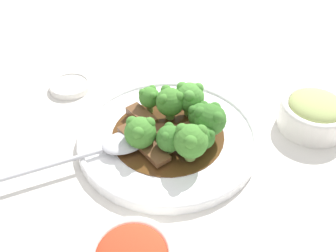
% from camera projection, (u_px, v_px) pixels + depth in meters
% --- Properties ---
extents(ground_plane, '(4.00, 4.00, 0.00)m').
position_uv_depth(ground_plane, '(168.00, 141.00, 0.64)').
color(ground_plane, silver).
extents(main_plate, '(0.29, 0.29, 0.02)m').
position_uv_depth(main_plate, '(168.00, 137.00, 0.64)').
color(main_plate, white).
rests_on(main_plate, ground_plane).
extents(beef_strip_0, '(0.07, 0.03, 0.01)m').
position_uv_depth(beef_strip_0, '(160.00, 129.00, 0.63)').
color(beef_strip_0, '#56331E').
rests_on(beef_strip_0, main_plate).
extents(beef_strip_1, '(0.05, 0.06, 0.02)m').
position_uv_depth(beef_strip_1, '(142.00, 117.00, 0.65)').
color(beef_strip_1, brown).
rests_on(beef_strip_1, main_plate).
extents(beef_strip_2, '(0.05, 0.05, 0.01)m').
position_uv_depth(beef_strip_2, '(155.00, 153.00, 0.59)').
color(beef_strip_2, brown).
rests_on(beef_strip_2, main_plate).
extents(beef_strip_3, '(0.06, 0.06, 0.01)m').
position_uv_depth(beef_strip_3, '(136.00, 129.00, 0.63)').
color(beef_strip_3, brown).
rests_on(beef_strip_3, main_plate).
extents(beef_strip_4, '(0.06, 0.06, 0.01)m').
position_uv_depth(beef_strip_4, '(188.00, 136.00, 0.61)').
color(beef_strip_4, brown).
rests_on(beef_strip_4, main_plate).
extents(broccoli_floret_0, '(0.04, 0.04, 0.04)m').
position_uv_depth(broccoli_floret_0, '(201.00, 115.00, 0.63)').
color(broccoli_floret_0, '#7FA84C').
rests_on(broccoli_floret_0, main_plate).
extents(broccoli_floret_1, '(0.04, 0.04, 0.05)m').
position_uv_depth(broccoli_floret_1, '(172.00, 138.00, 0.58)').
color(broccoli_floret_1, '#8EB756').
rests_on(broccoli_floret_1, main_plate).
extents(broccoli_floret_2, '(0.05, 0.05, 0.06)m').
position_uv_depth(broccoli_floret_2, '(190.00, 97.00, 0.64)').
color(broccoli_floret_2, '#7FA84C').
rests_on(broccoli_floret_2, main_plate).
extents(broccoli_floret_3, '(0.04, 0.04, 0.05)m').
position_uv_depth(broccoli_floret_3, '(149.00, 97.00, 0.65)').
color(broccoli_floret_3, '#8EB756').
rests_on(broccoli_floret_3, main_plate).
extents(broccoli_floret_4, '(0.05, 0.05, 0.06)m').
position_uv_depth(broccoli_floret_4, '(170.00, 101.00, 0.64)').
color(broccoli_floret_4, '#7FA84C').
rests_on(broccoli_floret_4, main_plate).
extents(broccoli_floret_5, '(0.05, 0.05, 0.06)m').
position_uv_depth(broccoli_floret_5, '(191.00, 141.00, 0.57)').
color(broccoli_floret_5, '#7FA84C').
rests_on(broccoli_floret_5, main_plate).
extents(broccoli_floret_6, '(0.05, 0.05, 0.06)m').
position_uv_depth(broccoli_floret_6, '(210.00, 119.00, 0.60)').
color(broccoli_floret_6, '#7FA84C').
rests_on(broccoli_floret_6, main_plate).
extents(broccoli_floret_7, '(0.04, 0.04, 0.04)m').
position_uv_depth(broccoli_floret_7, '(203.00, 137.00, 0.59)').
color(broccoli_floret_7, '#7FA84C').
rests_on(broccoli_floret_7, main_plate).
extents(broccoli_floret_8, '(0.05, 0.05, 0.05)m').
position_uv_depth(broccoli_floret_8, '(140.00, 132.00, 0.59)').
color(broccoli_floret_8, '#8EB756').
rests_on(broccoli_floret_8, main_plate).
extents(serving_spoon, '(0.24, 0.11, 0.01)m').
position_uv_depth(serving_spoon, '(114.00, 146.00, 0.60)').
color(serving_spoon, '#B7B7BC').
rests_on(serving_spoon, main_plate).
extents(side_bowl_appetizer, '(0.11, 0.11, 0.06)m').
position_uv_depth(side_bowl_appetizer, '(314.00, 113.00, 0.65)').
color(side_bowl_appetizer, white).
rests_on(side_bowl_appetizer, ground_plane).
extents(sauce_dish, '(0.08, 0.08, 0.01)m').
position_uv_depth(sauce_dish, '(70.00, 86.00, 0.75)').
color(sauce_dish, white).
rests_on(sauce_dish, ground_plane).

